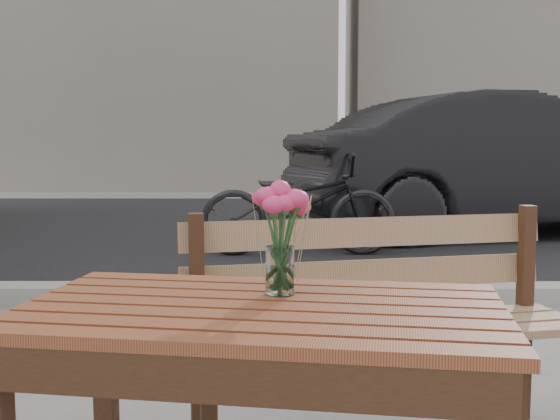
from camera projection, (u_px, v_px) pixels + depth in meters
The scene contains 7 objects.
street at pixel (295, 249), 6.78m from camera, with size 30.00×8.12×0.12m.
backdrop_buildings at pixel (295, 25), 15.69m from camera, with size 15.50×4.00×8.00m.
main_table at pixel (262, 352), 1.70m from camera, with size 1.24×0.85×0.71m.
main_bench at pixel (377, 300), 2.52m from camera, with size 1.46×0.71×0.87m.
main_vase at pixel (280, 224), 1.78m from camera, with size 0.16×0.16×0.29m.
parked_car at pixel (501, 165), 8.05m from camera, with size 1.68×4.82×1.59m, color black.
bicycle at pixel (298, 204), 6.58m from camera, with size 0.64×1.84×0.97m, color black.
Camera 1 is at (-0.13, -1.64, 1.11)m, focal length 45.00 mm.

